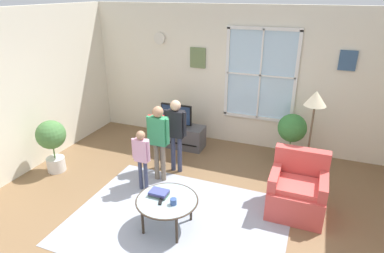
% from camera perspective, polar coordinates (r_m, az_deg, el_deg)
% --- Properties ---
extents(ground_plane, '(6.59, 6.26, 0.02)m').
position_cam_1_polar(ground_plane, '(4.71, -2.73, -16.50)').
color(ground_plane, brown).
extents(back_wall, '(5.99, 0.17, 2.72)m').
position_cam_1_polar(back_wall, '(6.58, 7.59, 8.47)').
color(back_wall, silver).
rests_on(back_wall, ground_plane).
extents(area_rug, '(2.92, 2.20, 0.01)m').
position_cam_1_polar(area_rug, '(4.74, -2.43, -15.91)').
color(area_rug, '#999EAD').
rests_on(area_rug, ground_plane).
extents(tv_stand, '(1.13, 0.42, 0.45)m').
position_cam_1_polar(tv_stand, '(6.67, -2.66, -1.54)').
color(tv_stand, '#4C4C51').
rests_on(tv_stand, ground_plane).
extents(television, '(0.64, 0.08, 0.43)m').
position_cam_1_polar(television, '(6.50, -2.75, 2.09)').
color(television, '#4C4C4C').
rests_on(television, tv_stand).
extents(armchair, '(0.76, 0.74, 0.87)m').
position_cam_1_polar(armchair, '(4.97, 17.75, -10.57)').
color(armchair, '#D14C47').
rests_on(armchair, ground_plane).
extents(coffee_table, '(0.82, 0.82, 0.44)m').
position_cam_1_polar(coffee_table, '(4.41, -4.35, -12.78)').
color(coffee_table, '#99B2B7').
rests_on(coffee_table, ground_plane).
extents(book_stack, '(0.25, 0.18, 0.07)m').
position_cam_1_polar(book_stack, '(4.47, -5.75, -11.41)').
color(book_stack, '#4D775D').
rests_on(book_stack, coffee_table).
extents(cup, '(0.08, 0.08, 0.08)m').
position_cam_1_polar(cup, '(4.29, -3.25, -12.87)').
color(cup, '#334C8C').
rests_on(cup, coffee_table).
extents(remote_near_books, '(0.08, 0.15, 0.02)m').
position_cam_1_polar(remote_near_books, '(4.35, -3.26, -12.75)').
color(remote_near_books, black).
rests_on(remote_near_books, coffee_table).
extents(remote_near_cup, '(0.08, 0.15, 0.02)m').
position_cam_1_polar(remote_near_cup, '(4.36, -5.46, -12.77)').
color(remote_near_cup, black).
rests_on(remote_near_cup, coffee_table).
extents(person_green_shirt, '(0.39, 0.18, 1.30)m').
position_cam_1_polar(person_green_shirt, '(5.26, -5.78, -1.51)').
color(person_green_shirt, '#726656').
rests_on(person_green_shirt, ground_plane).
extents(person_red_shirt, '(0.35, 0.16, 1.16)m').
position_cam_1_polar(person_red_shirt, '(5.64, -5.86, -0.74)').
color(person_red_shirt, black).
rests_on(person_red_shirt, ground_plane).
extents(person_pink_shirt, '(0.31, 0.14, 1.02)m').
position_cam_1_polar(person_pink_shirt, '(5.10, -8.70, -4.69)').
color(person_pink_shirt, '#333851').
rests_on(person_pink_shirt, ground_plane).
extents(person_black_shirt, '(0.39, 0.18, 1.30)m').
position_cam_1_polar(person_black_shirt, '(5.51, -2.81, -0.25)').
color(person_black_shirt, '#333851').
rests_on(person_black_shirt, ground_plane).
extents(potted_plant_by_window, '(0.51, 0.51, 0.94)m').
position_cam_1_polar(potted_plant_by_window, '(6.13, 16.87, -0.97)').
color(potted_plant_by_window, '#4C565B').
rests_on(potted_plant_by_window, ground_plane).
extents(potted_plant_corner, '(0.49, 0.49, 0.94)m').
position_cam_1_polar(potted_plant_corner, '(6.08, -23.12, -2.12)').
color(potted_plant_corner, silver).
rests_on(potted_plant_corner, ground_plane).
extents(floor_lamp, '(0.32, 0.32, 1.62)m').
position_cam_1_polar(floor_lamp, '(5.13, 20.43, 2.92)').
color(floor_lamp, black).
rests_on(floor_lamp, ground_plane).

